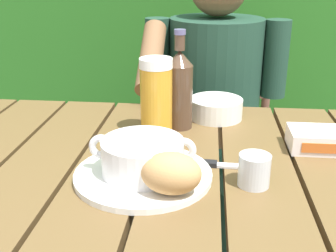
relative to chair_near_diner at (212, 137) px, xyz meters
name	(u,v)px	position (x,y,z in m)	size (l,w,h in m)	color
dining_table	(183,214)	(-0.06, -0.86, 0.19)	(1.36, 0.85, 0.75)	brown
chair_near_diner	(212,137)	(0.00, 0.00, 0.00)	(0.49, 0.47, 0.91)	brown
person_eating	(213,100)	(0.00, -0.20, 0.22)	(0.48, 0.47, 1.18)	#1E3E2E
serving_plate	(143,175)	(-0.14, -0.89, 0.29)	(0.27, 0.27, 0.01)	white
soup_bowl	(143,156)	(-0.14, -0.89, 0.33)	(0.21, 0.16, 0.07)	white
bread_roll	(171,173)	(-0.08, -0.96, 0.33)	(0.11, 0.09, 0.07)	tan
beer_glass	(156,97)	(-0.14, -0.66, 0.37)	(0.08, 0.08, 0.19)	gold
beer_bottle	(179,88)	(-0.09, -0.61, 0.38)	(0.07, 0.07, 0.24)	#4A3525
water_glass_small	(254,170)	(0.07, -0.90, 0.31)	(0.06, 0.06, 0.06)	silver
butter_tub	(318,140)	(0.22, -0.72, 0.30)	(0.13, 0.10, 0.04)	white
table_knife	(216,164)	(0.00, -0.83, 0.29)	(0.16, 0.03, 0.01)	silver
diner_bowl	(216,108)	(0.00, -0.54, 0.31)	(0.14, 0.14, 0.05)	white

